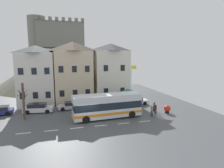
{
  "coord_description": "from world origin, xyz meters",
  "views": [
    {
      "loc": [
        -2.82,
        -22.97,
        8.57
      ],
      "look_at": [
        4.47,
        4.21,
        4.37
      ],
      "focal_mm": 29.06,
      "sensor_mm": 36.0,
      "label": 1
    }
  ],
  "objects": [
    {
      "name": "parked_car_02",
      "position": [
        -1.65,
        6.96,
        0.61
      ],
      "size": [
        4.54,
        1.99,
        1.23
      ],
      "rotation": [
        0.0,
        0.0,
        3.17
      ],
      "color": "silver",
      "rests_on": "ground_plane"
    },
    {
      "name": "pedestrian_03",
      "position": [
        10.94,
        2.29,
        0.88
      ],
      "size": [
        0.31,
        0.3,
        1.61
      ],
      "color": "black",
      "rests_on": "ground_plane"
    },
    {
      "name": "public_bench",
      "position": [
        8.98,
        6.7,
        0.47
      ],
      "size": [
        1.7,
        0.48,
        0.87
      ],
      "color": "brown",
      "rests_on": "ground_plane"
    },
    {
      "name": "townhouse_00",
      "position": [
        -7.51,
        11.99,
        5.32
      ],
      "size": [
        6.0,
        6.05,
        10.64
      ],
      "color": "silver",
      "rests_on": "ground_plane"
    },
    {
      "name": "townhouse_01",
      "position": [
        -1.0,
        11.55,
        5.69
      ],
      "size": [
        6.69,
        5.16,
        11.37
      ],
      "color": "beige",
      "rests_on": "ground_plane"
    },
    {
      "name": "pedestrian_00",
      "position": [
        6.7,
        3.49,
        0.88
      ],
      "size": [
        0.34,
        0.34,
        1.51
      ],
      "color": "#2D2D38",
      "rests_on": "ground_plane"
    },
    {
      "name": "pedestrian_01",
      "position": [
        10.39,
        0.95,
        0.89
      ],
      "size": [
        0.36,
        0.36,
        1.62
      ],
      "color": "#2D2D38",
      "rests_on": "ground_plane"
    },
    {
      "name": "hilltop_castle",
      "position": [
        -3.24,
        34.11,
        6.67
      ],
      "size": [
        36.96,
        36.96,
        19.32
      ],
      "color": "#595B4C",
      "rests_on": "ground_plane"
    },
    {
      "name": "parked_car_01",
      "position": [
        9.68,
        6.98,
        0.66
      ],
      "size": [
        4.24,
        1.95,
        1.33
      ],
      "rotation": [
        0.0,
        0.0,
        -0.03
      ],
      "color": "silver",
      "rests_on": "ground_plane"
    },
    {
      "name": "parked_car_03",
      "position": [
        -6.85,
        6.45,
        0.7
      ],
      "size": [
        4.52,
        2.24,
        1.44
      ],
      "rotation": [
        0.0,
        0.0,
        -0.11
      ],
      "color": "white",
      "rests_on": "ground_plane"
    },
    {
      "name": "pedestrian_02",
      "position": [
        9.41,
        0.19,
        0.85
      ],
      "size": [
        0.32,
        0.28,
        1.63
      ],
      "color": "#38332D",
      "rests_on": "ground_plane"
    },
    {
      "name": "bare_tree_01",
      "position": [
        -8.27,
        3.46,
        2.64
      ],
      "size": [
        1.46,
        1.47,
        5.08
      ],
      "color": "brown",
      "rests_on": "ground_plane"
    },
    {
      "name": "transit_bus",
      "position": [
        2.98,
        1.21,
        1.7
      ],
      "size": [
        9.85,
        3.22,
        3.38
      ],
      "rotation": [
        0.0,
        0.0,
        0.07
      ],
      "color": "silver",
      "rests_on": "ground_plane"
    },
    {
      "name": "flagpole",
      "position": [
        8.14,
        5.22,
        4.18
      ],
      "size": [
        0.95,
        0.1,
        7.23
      ],
      "color": "silver",
      "rests_on": "ground_plane"
    },
    {
      "name": "bus_shelter",
      "position": [
        7.32,
        4.84,
        2.88
      ],
      "size": [
        3.6,
        3.6,
        3.41
      ],
      "color": "#473D33",
      "rests_on": "ground_plane"
    },
    {
      "name": "harbour_buoy",
      "position": [
        12.36,
        0.84,
        0.72
      ],
      "size": [
        1.04,
        1.04,
        1.29
      ],
      "color": "black",
      "rests_on": "ground_plane"
    },
    {
      "name": "ground_plane",
      "position": [
        0.0,
        -0.0,
        -0.03
      ],
      "size": [
        40.0,
        60.0,
        0.07
      ],
      "color": "#494B4E"
    },
    {
      "name": "townhouse_02",
      "position": [
        6.2,
        11.66,
        5.58
      ],
      "size": [
        6.41,
        5.39,
        11.15
      ],
      "color": "silver",
      "rests_on": "ground_plane"
    }
  ]
}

